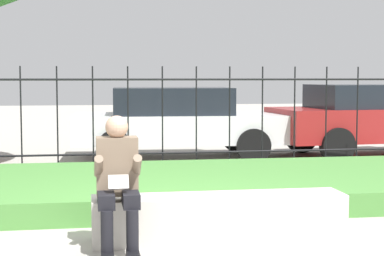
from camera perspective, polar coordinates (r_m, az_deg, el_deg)
The scene contains 7 objects.
ground_plane at distance 6.36m, azimuth -0.67°, elevation -10.00°, with size 60.00×60.00×0.00m, color #A8A399.
stone_bench at distance 6.37m, azimuth 2.45°, elevation -8.15°, with size 2.49×0.47×0.45m.
person_seated_reader at distance 5.89m, azimuth -6.62°, elevation -4.47°, with size 0.42×0.73×1.25m.
grass_berm at distance 8.57m, azimuth -2.98°, elevation -5.24°, with size 10.93×3.22×0.28m.
iron_fence at distance 10.40m, azimuth -4.17°, elevation 0.84°, with size 8.93×0.03×1.77m.
car_parked_center at distance 12.54m, azimuth -1.25°, elevation 0.65°, with size 4.21×2.04×1.39m.
car_parked_right at distance 13.51m, azimuth 16.24°, elevation 0.90°, with size 4.50×2.13×1.44m.
Camera 1 is at (-0.92, -6.08, 1.61)m, focal length 60.00 mm.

